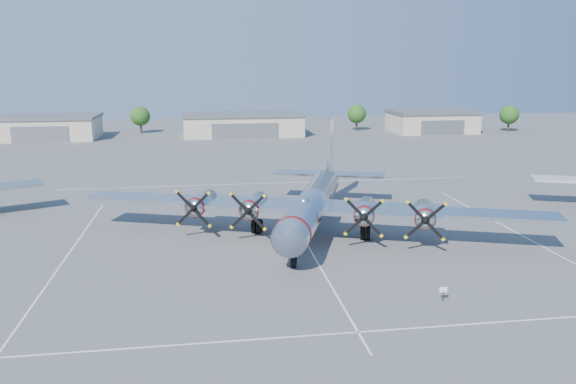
{
  "coord_description": "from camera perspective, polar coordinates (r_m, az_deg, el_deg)",
  "views": [
    {
      "loc": [
        -9.41,
        -54.2,
        16.88
      ],
      "look_at": [
        -0.52,
        5.06,
        3.2
      ],
      "focal_mm": 35.0,
      "sensor_mm": 36.0,
      "label": 1
    }
  ],
  "objects": [
    {
      "name": "tree_far_east",
      "position": [
        155.44,
        21.55,
        7.3
      ],
      "size": [
        4.8,
        4.8,
        6.64
      ],
      "color": "#382619",
      "rests_on": "ground"
    },
    {
      "name": "hangar_east",
      "position": [
        148.45,
        14.37,
        6.99
      ],
      "size": [
        20.6,
        14.6,
        5.4
      ],
      "color": "#B9AC93",
      "rests_on": "ground"
    },
    {
      "name": "info_placard",
      "position": [
        42.92,
        15.5,
        -9.7
      ],
      "size": [
        0.57,
        0.11,
        1.08
      ],
      "rotation": [
        0.0,
        0.0,
        -0.12
      ],
      "color": "black",
      "rests_on": "ground"
    },
    {
      "name": "hangar_west",
      "position": [
        141.45,
        -23.19,
        6.08
      ],
      "size": [
        22.6,
        14.6,
        5.4
      ],
      "color": "#B9AC93",
      "rests_on": "ground"
    },
    {
      "name": "parking_lines",
      "position": [
        55.9,
        1.57,
        -4.72
      ],
      "size": [
        60.0,
        50.08,
        0.01
      ],
      "color": "silver",
      "rests_on": "ground"
    },
    {
      "name": "tree_west",
      "position": [
        145.6,
        -14.77,
        7.45
      ],
      "size": [
        4.8,
        4.8,
        6.64
      ],
      "color": "#382619",
      "rests_on": "ground"
    },
    {
      "name": "ground",
      "position": [
        57.55,
        1.26,
        -4.2
      ],
      "size": [
        260.0,
        260.0,
        0.0
      ],
      "primitive_type": "plane",
      "color": "#4F4F52",
      "rests_on": "ground"
    },
    {
      "name": "hangar_center",
      "position": [
        137.23,
        -4.59,
        6.89
      ],
      "size": [
        28.6,
        14.6,
        5.4
      ],
      "color": "#B9AC93",
      "rests_on": "ground"
    },
    {
      "name": "main_bomber_b29",
      "position": [
        58.46,
        2.57,
        -3.94
      ],
      "size": [
        54.71,
        45.79,
        10.32
      ],
      "primitive_type": null,
      "rotation": [
        0.0,
        0.0,
        -0.34
      ],
      "color": "silver",
      "rests_on": "ground"
    },
    {
      "name": "tree_east",
      "position": [
        148.11,
        7.0,
        7.86
      ],
      "size": [
        4.8,
        4.8,
        6.64
      ],
      "color": "#382619",
      "rests_on": "ground"
    }
  ]
}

